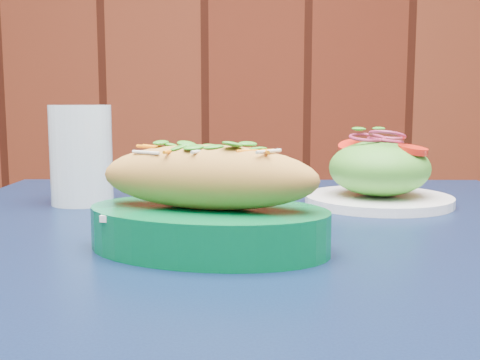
{
  "coord_description": "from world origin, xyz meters",
  "views": [
    {
      "loc": [
        0.14,
        0.63,
        0.89
      ],
      "look_at": [
        0.14,
        1.23,
        0.81
      ],
      "focal_mm": 45.0,
      "sensor_mm": 36.0,
      "label": 1
    }
  ],
  "objects": [
    {
      "name": "water_glass",
      "position": [
        -0.07,
        1.43,
        0.82
      ],
      "size": [
        0.08,
        0.08,
        0.13
      ],
      "primitive_type": "cylinder",
      "color": "silver",
      "rests_on": "cafe_table"
    },
    {
      "name": "banh_mi_basket",
      "position": [
        0.11,
        1.18,
        0.79
      ],
      "size": [
        0.26,
        0.21,
        0.11
      ],
      "rotation": [
        0.0,
        0.0,
        -0.28
      ],
      "color": "#005E2E",
      "rests_on": "cafe_table"
    },
    {
      "name": "cafe_table",
      "position": [
        0.15,
        1.28,
        0.66
      ],
      "size": [
        0.81,
        0.81,
        0.75
      ],
      "rotation": [
        0.0,
        0.0,
        -0.01
      ],
      "color": "black",
      "rests_on": "ground"
    },
    {
      "name": "salad_plate",
      "position": [
        0.33,
        1.43,
        0.79
      ],
      "size": [
        0.2,
        0.2,
        0.1
      ],
      "rotation": [
        0.0,
        0.0,
        -0.34
      ],
      "color": "white",
      "rests_on": "cafe_table"
    }
  ]
}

